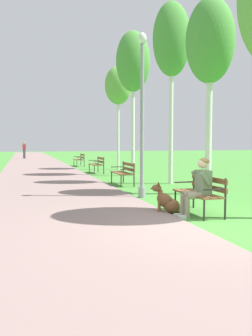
{
  "coord_description": "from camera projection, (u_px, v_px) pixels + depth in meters",
  "views": [
    {
      "loc": [
        -3.25,
        -5.71,
        1.56
      ],
      "look_at": [
        -0.63,
        3.17,
        0.9
      ],
      "focal_mm": 37.4,
      "sensor_mm": 36.0,
      "label": 1
    }
  ],
  "objects": [
    {
      "name": "lamp_post_near",
      "position": [
        142.0,
        114.0,
        9.87
      ],
      "size": [
        0.24,
        0.24,
        4.63
      ],
      "color": "gray",
      "rests_on": "ground"
    },
    {
      "name": "park_bench_far",
      "position": [
        97.0,
        163.0,
        18.16
      ],
      "size": [
        0.55,
        1.5,
        0.85
      ],
      "color": "brown",
      "rests_on": "ground"
    },
    {
      "name": "park_bench_mid",
      "position": [
        124.0,
        171.0,
        13.04
      ],
      "size": [
        0.55,
        1.5,
        0.85
      ],
      "color": "brown",
      "rests_on": "ground"
    },
    {
      "name": "dog_brown",
      "position": [
        167.0,
        202.0,
        7.78
      ],
      "size": [
        0.77,
        0.48,
        0.71
      ],
      "color": "brown",
      "rests_on": "ground"
    },
    {
      "name": "birch_tree_fifth",
      "position": [
        118.0,
        86.0,
        20.25
      ],
      "size": [
        1.56,
        1.49,
        6.0
      ],
      "color": "silver",
      "rests_on": "ground"
    },
    {
      "name": "park_bench_near",
      "position": [
        201.0,
        191.0,
        7.72
      ],
      "size": [
        0.55,
        1.5,
        0.85
      ],
      "color": "brown",
      "rests_on": "ground"
    },
    {
      "name": "ground_plane",
      "position": [
        207.0,
        227.0,
        6.49
      ],
      "size": [
        120.0,
        120.0,
        0.0
      ],
      "primitive_type": "plane",
      "color": "#478E38"
    },
    {
      "name": "pedestrian_distant",
      "position": [
        24.0,
        150.0,
        34.23
      ],
      "size": [
        0.32,
        0.22,
        1.65
      ],
      "color": "#383842",
      "rests_on": "ground"
    },
    {
      "name": "paved_path",
      "position": [
        35.0,
        162.0,
        28.8
      ],
      "size": [
        4.16,
        60.0,
        0.04
      ],
      "primitive_type": "cube",
      "color": "gray",
      "rests_on": "ground"
    },
    {
      "name": "park_bench_furthest",
      "position": [
        80.0,
        159.0,
        23.5
      ],
      "size": [
        0.55,
        1.5,
        0.85
      ],
      "color": "brown",
      "rests_on": "ground"
    },
    {
      "name": "birch_tree_fourth",
      "position": [
        133.0,
        63.0,
        16.44
      ],
      "size": [
        1.61,
        1.55,
        6.81
      ],
      "color": "silver",
      "rests_on": "ground"
    },
    {
      "name": "birch_tree_third",
      "position": [
        172.0,
        41.0,
        13.11
      ],
      "size": [
        1.45,
        1.26,
        6.84
      ],
      "color": "silver",
      "rests_on": "ground"
    },
    {
      "name": "birch_tree_second",
      "position": [
        210.0,
        43.0,
        10.39
      ],
      "size": [
        1.43,
        1.52,
        5.86
      ],
      "color": "silver",
      "rests_on": "ground"
    },
    {
      "name": "person_seated_on_near_bench",
      "position": [
        199.0,
        185.0,
        7.38
      ],
      "size": [
        0.74,
        0.49,
        1.25
      ],
      "color": "gray",
      "rests_on": "ground"
    }
  ]
}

